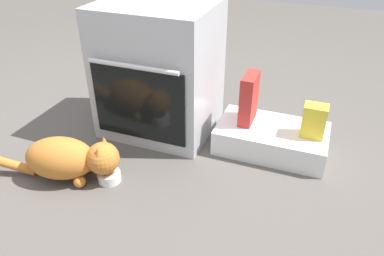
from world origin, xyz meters
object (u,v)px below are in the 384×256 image
pantry_cabinet (271,138)px  snack_bag (314,121)px  food_bowl (109,176)px  cereal_box (249,99)px  cat (68,158)px  oven (159,70)px

pantry_cabinet → snack_bag: bearing=-2.3°
food_bowl → cereal_box: 0.85m
pantry_cabinet → cat: cat is taller
food_bowl → snack_bag: 1.09m
pantry_cabinet → snack_bag: size_ratio=3.33×
cat → food_bowl: bearing=-0.0°
oven → food_bowl: size_ratio=6.57×
cereal_box → cat: bearing=-139.1°
food_bowl → cereal_box: bearing=47.0°
snack_bag → cereal_box: cereal_box is taller
pantry_cabinet → cat: (-0.90, -0.62, 0.05)m
pantry_cabinet → food_bowl: (-0.70, -0.57, -0.04)m
cat → snack_bag: 1.26m
oven → cereal_box: bearing=0.8°
food_bowl → cereal_box: (0.55, 0.59, 0.25)m
cat → snack_bag: (1.10, 0.61, 0.11)m
food_bowl → cereal_box: size_ratio=0.41×
snack_bag → cereal_box: 0.36m
pantry_cabinet → food_bowl: pantry_cabinet is taller
cereal_box → pantry_cabinet: bearing=-8.7°
food_bowl → cereal_box: cereal_box is taller
oven → food_bowl: 0.68m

